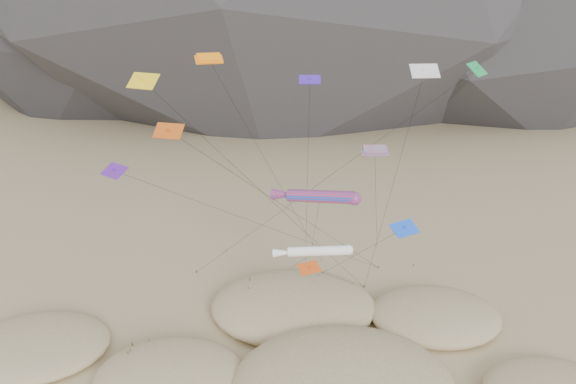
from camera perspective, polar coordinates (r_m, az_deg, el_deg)
The scene contains 7 objects.
dune_grass at distance 43.62m, azimuth 0.73°, elevation -18.66°, with size 41.29×28.75×1.55m.
kite_stakes at distance 59.26m, azimuth 1.95°, elevation -8.15°, with size 23.19×8.91×0.30m.
rainbow_tube_kite at distance 46.42m, azimuth 3.01°, elevation -0.45°, with size 7.34×13.61×12.78m.
white_tube_kite at distance 43.34m, azimuth 2.71°, elevation -6.04°, with size 6.18×14.74×9.72m.
orange_parafoil at distance 47.00m, azimuth -7.82°, elevation 12.90°, with size 11.79×9.02×23.21m.
multi_parafoil at distance 43.72m, azimuth 8.81°, elevation 3.94°, with size 5.47×17.24×16.85m.
delta_kites at distance 42.39m, azimuth 1.39°, elevation 5.21°, with size 30.75×18.15×22.73m.
Camera 1 is at (-2.90, -29.79, 28.14)m, focal length 35.00 mm.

